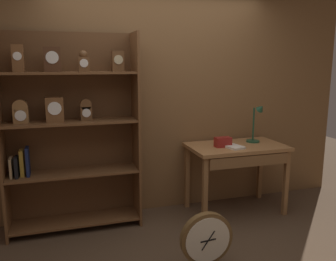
% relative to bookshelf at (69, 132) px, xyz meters
% --- Properties ---
extents(back_wood_panel, '(4.80, 0.05, 2.60)m').
position_rel_bookshelf_xyz_m(back_wood_panel, '(1.03, 0.24, 0.26)').
color(back_wood_panel, brown).
rests_on(back_wood_panel, ground).
extents(bookshelf, '(1.35, 0.38, 2.05)m').
position_rel_bookshelf_xyz_m(bookshelf, '(0.00, 0.00, 0.00)').
color(bookshelf, brown).
rests_on(bookshelf, ground).
extents(workbench, '(1.10, 0.65, 0.81)m').
position_rel_bookshelf_xyz_m(workbench, '(1.85, -0.17, -0.34)').
color(workbench, '#9E6B3D').
rests_on(workbench, ground).
extents(desk_lamp, '(0.20, 0.19, 0.47)m').
position_rel_bookshelf_xyz_m(desk_lamp, '(2.15, -0.08, -0.01)').
color(desk_lamp, '#1E472D').
rests_on(desk_lamp, workbench).
extents(toolbox_small, '(0.18, 0.10, 0.11)m').
position_rel_bookshelf_xyz_m(toolbox_small, '(1.66, -0.18, -0.18)').
color(toolbox_small, maroon).
rests_on(toolbox_small, workbench).
extents(open_repair_manual, '(0.21, 0.25, 0.02)m').
position_rel_bookshelf_xyz_m(open_repair_manual, '(1.76, -0.26, -0.23)').
color(open_repair_manual, silver).
rests_on(open_repair_manual, workbench).
extents(round_clock_large, '(0.46, 0.11, 0.50)m').
position_rel_bookshelf_xyz_m(round_clock_large, '(1.06, -1.15, -0.79)').
color(round_clock_large, brown).
rests_on(round_clock_large, ground).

